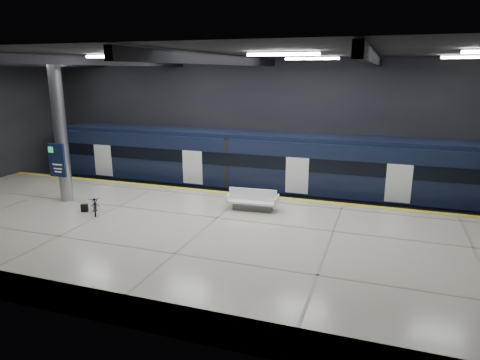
% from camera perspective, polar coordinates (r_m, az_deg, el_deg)
% --- Properties ---
extents(ground, '(30.00, 30.00, 0.00)m').
position_cam_1_polar(ground, '(20.01, -1.93, -7.09)').
color(ground, black).
rests_on(ground, ground).
extents(room_shell, '(30.10, 16.10, 8.05)m').
position_cam_1_polar(room_shell, '(18.69, -2.08, 9.46)').
color(room_shell, black).
rests_on(room_shell, ground).
extents(platform, '(30.00, 11.00, 1.10)m').
position_cam_1_polar(platform, '(17.66, -4.86, -8.22)').
color(platform, beige).
rests_on(platform, ground).
extents(safety_strip, '(30.00, 0.40, 0.01)m').
position_cam_1_polar(safety_strip, '(22.10, 0.59, -1.95)').
color(safety_strip, gold).
rests_on(safety_strip, platform).
extents(rails, '(30.00, 1.52, 0.16)m').
position_cam_1_polar(rails, '(24.91, 2.59, -2.52)').
color(rails, gray).
rests_on(rails, ground).
extents(train, '(29.40, 2.84, 3.79)m').
position_cam_1_polar(train, '(24.09, 5.48, 1.71)').
color(train, black).
rests_on(train, ground).
extents(bench, '(2.35, 1.09, 1.01)m').
position_cam_1_polar(bench, '(19.62, 1.71, -3.01)').
color(bench, '#595B60').
rests_on(bench, platform).
extents(bicycle, '(1.37, 1.55, 0.81)m').
position_cam_1_polar(bicycle, '(20.24, -18.75, -3.10)').
color(bicycle, '#99999E').
rests_on(bicycle, platform).
extents(pannier_bag, '(0.35, 0.28, 0.35)m').
position_cam_1_polar(pannier_bag, '(20.67, -20.02, -3.52)').
color(pannier_bag, black).
rests_on(pannier_bag, platform).
extents(info_column, '(0.90, 0.78, 6.90)m').
position_cam_1_polar(info_column, '(22.16, -22.87, 5.85)').
color(info_column, '#9EA0A5').
rests_on(info_column, platform).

